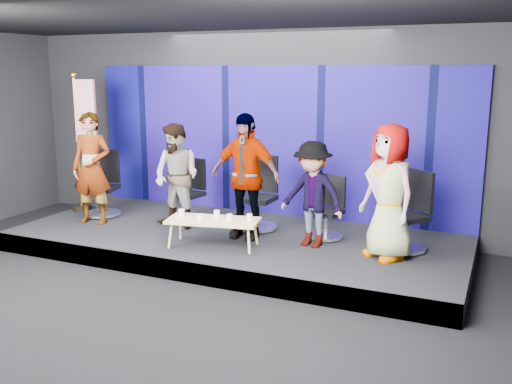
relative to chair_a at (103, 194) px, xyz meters
The scene contains 21 objects.
ground 3.79m from the chair_a, 44.34° to the right, with size 10.00×10.00×0.00m, color black.
room_walls 4.12m from the chair_a, 44.34° to the right, with size 10.02×8.02×3.51m.
riser 2.72m from the chair_a, ahead, with size 7.00×3.00×0.30m, color black.
backdrop 3.12m from the chair_a, 26.80° to the left, with size 7.00×0.08×2.60m, color #060950.
chair_a is the anchor object (origin of this frame).
panelist_a 0.75m from the chair_a, 69.13° to the right, with size 0.68×0.44×1.85m, color black.
chair_b 1.59m from the chair_a, 12.36° to the left, with size 0.68×0.68×1.05m.
panelist_b 1.70m from the chair_a, ahead, with size 0.82×0.64×1.69m, color black.
chair_c 2.88m from the chair_a, ahead, with size 0.68×0.68×1.18m.
panelist_c 2.92m from the chair_a, ahead, with size 1.12×0.47×1.91m, color black.
chair_d 4.05m from the chair_a, ahead, with size 0.64×0.64×0.95m.
panelist_d 3.97m from the chair_a, ahead, with size 1.00×0.57×1.54m, color black.
chair_e 5.26m from the chair_a, ahead, with size 0.90×0.90×1.14m.
panelist_e 5.09m from the chair_a, ahead, with size 0.90×0.59×1.84m, color black.
coffee_table 2.77m from the chair_a, 17.48° to the right, with size 1.41×0.82×0.41m.
mug_a 2.31m from the chair_a, 22.23° to the right, with size 0.09×0.09×0.11m, color silver.
mug_b 2.67m from the chair_a, 20.84° to the right, with size 0.08×0.08×0.09m, color silver.
mug_c 2.73m from the chair_a, 14.99° to the right, with size 0.09×0.09×0.10m, color silver.
mug_d 3.02m from the chair_a, 15.95° to the right, with size 0.08×0.08×0.10m, color silver.
mug_e 3.22m from the chair_a, 12.13° to the right, with size 0.08×0.08×0.09m, color silver.
flag_stand 1.06m from the chair_a, 166.66° to the left, with size 0.57×0.33×2.50m.
Camera 1 is at (3.78, -5.27, 2.84)m, focal length 40.00 mm.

